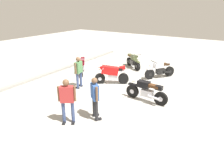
# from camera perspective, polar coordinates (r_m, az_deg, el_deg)

# --- Properties ---
(ground_plane) EXTENTS (40.00, 40.00, 0.00)m
(ground_plane) POSITION_cam_1_polar(r_m,az_deg,el_deg) (11.14, 0.74, -3.11)
(ground_plane) COLOR #ADAAA3
(curb_edge) EXTENTS (14.00, 0.30, 0.15)m
(curb_edge) POSITION_cam_1_polar(r_m,az_deg,el_deg) (13.95, -15.53, 1.18)
(curb_edge) COLOR gray
(curb_edge) RESTS_ON ground
(motorcycle_maroon_cruiser) EXTENTS (1.75, 1.34, 1.09)m
(motorcycle_maroon_cruiser) POSITION_cam_1_polar(r_m,az_deg,el_deg) (13.17, -8.58, 2.66)
(motorcycle_maroon_cruiser) COLOR black
(motorcycle_maroon_cruiser) RESTS_ON ground
(motorcycle_silver_cruiser) EXTENTS (1.77, 1.32, 1.09)m
(motorcycle_silver_cruiser) POSITION_cam_1_polar(r_m,az_deg,el_deg) (12.48, 13.81, 1.37)
(motorcycle_silver_cruiser) COLOR black
(motorcycle_silver_cruiser) RESTS_ON ground
(motorcycle_red_sportbike) EXTENTS (1.20, 1.75, 1.14)m
(motorcycle_red_sportbike) POSITION_cam_1_polar(r_m,az_deg,el_deg) (11.18, -0.14, 0.24)
(motorcycle_red_sportbike) COLOR black
(motorcycle_red_sportbike) RESTS_ON ground
(motorcycle_olive_vintage) EXTENTS (1.32, 1.64, 1.07)m
(motorcycle_olive_vintage) POSITION_cam_1_polar(r_m,az_deg,el_deg) (14.21, 6.16, 3.87)
(motorcycle_olive_vintage) COLOR black
(motorcycle_olive_vintage) RESTS_ON ground
(motorcycle_black_cruiser) EXTENTS (0.70, 2.09, 1.09)m
(motorcycle_black_cruiser) POSITION_cam_1_polar(r_m,az_deg,el_deg) (9.27, 9.97, -4.72)
(motorcycle_black_cruiser) COLOR black
(motorcycle_black_cruiser) RESTS_ON ground
(person_in_blue_shirt) EXTENTS (0.52, 0.58, 1.73)m
(person_in_blue_shirt) POSITION_cam_1_polar(r_m,az_deg,el_deg) (7.60, -4.98, -6.12)
(person_in_blue_shirt) COLOR #262628
(person_in_blue_shirt) RESTS_ON ground
(person_in_red_shirt) EXTENTS (0.51, 0.61, 1.77)m
(person_in_red_shirt) POSITION_cam_1_polar(r_m,az_deg,el_deg) (7.48, -12.90, -6.76)
(person_in_red_shirt) COLOR #384772
(person_in_red_shirt) RESTS_ON ground
(person_in_green_shirt) EXTENTS (0.67, 0.38, 1.73)m
(person_in_green_shirt) POSITION_cam_1_polar(r_m,az_deg,el_deg) (10.64, -9.66, 1.20)
(person_in_green_shirt) COLOR #384772
(person_in_green_shirt) RESTS_ON ground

